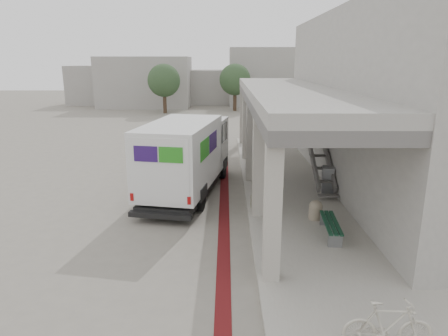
{
  "coord_description": "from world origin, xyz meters",
  "views": [
    {
      "loc": [
        1.05,
        -11.86,
        5.03
      ],
      "look_at": [
        1.0,
        0.91,
        1.6
      ],
      "focal_mm": 32.0,
      "sensor_mm": 36.0,
      "label": 1
    }
  ],
  "objects_px": {
    "fedex_truck": "(187,155)",
    "bicycle_cream": "(388,326)",
    "bench": "(331,226)",
    "utility_cabinet": "(328,179)"
  },
  "relations": [
    {
      "from": "fedex_truck",
      "to": "bicycle_cream",
      "type": "height_order",
      "value": "fedex_truck"
    },
    {
      "from": "bench",
      "to": "bicycle_cream",
      "type": "height_order",
      "value": "bicycle_cream"
    },
    {
      "from": "utility_cabinet",
      "to": "bench",
      "type": "bearing_deg",
      "value": -92.6
    },
    {
      "from": "bench",
      "to": "utility_cabinet",
      "type": "relative_size",
      "value": 1.87
    },
    {
      "from": "bench",
      "to": "fedex_truck",
      "type": "bearing_deg",
      "value": 141.84
    },
    {
      "from": "fedex_truck",
      "to": "bicycle_cream",
      "type": "bearing_deg",
      "value": -54.06
    },
    {
      "from": "bench",
      "to": "utility_cabinet",
      "type": "bearing_deg",
      "value": 82.3
    },
    {
      "from": "bicycle_cream",
      "to": "fedex_truck",
      "type": "bearing_deg",
      "value": 27.76
    },
    {
      "from": "fedex_truck",
      "to": "utility_cabinet",
      "type": "height_order",
      "value": "fedex_truck"
    },
    {
      "from": "bench",
      "to": "bicycle_cream",
      "type": "xyz_separation_m",
      "value": [
        -0.23,
        -4.75,
        0.17
      ]
    }
  ]
}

